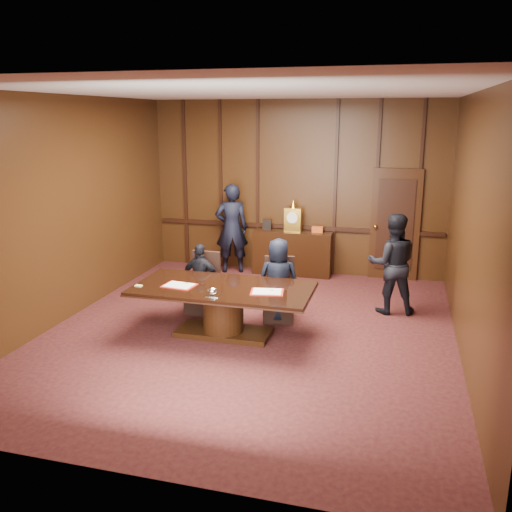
# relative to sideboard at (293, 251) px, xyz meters

# --- Properties ---
(room) EXTENTS (7.00, 7.04, 3.50)m
(room) POSITION_rel_sideboard_xyz_m (0.07, -3.12, 1.24)
(room) COLOR black
(room) RESTS_ON ground
(sideboard) EXTENTS (1.60, 0.45, 1.54)m
(sideboard) POSITION_rel_sideboard_xyz_m (0.00, 0.00, 0.00)
(sideboard) COLOR black
(sideboard) RESTS_ON ground
(conference_table) EXTENTS (2.62, 1.32, 0.76)m
(conference_table) POSITION_rel_sideboard_xyz_m (-0.35, -3.44, 0.02)
(conference_table) COLOR black
(conference_table) RESTS_ON ground
(folder_left) EXTENTS (0.49, 0.38, 0.02)m
(folder_left) POSITION_rel_sideboard_xyz_m (-0.97, -3.59, 0.28)
(folder_left) COLOR #B21C10
(folder_left) RESTS_ON conference_table
(folder_right) EXTENTS (0.51, 0.40, 0.02)m
(folder_right) POSITION_rel_sideboard_xyz_m (0.34, -3.54, 0.28)
(folder_right) COLOR #B21C10
(folder_right) RESTS_ON conference_table
(inkstand) EXTENTS (0.20, 0.14, 0.12)m
(inkstand) POSITION_rel_sideboard_xyz_m (-0.35, -3.89, 0.33)
(inkstand) COLOR white
(inkstand) RESTS_ON conference_table
(notepad) EXTENTS (0.11, 0.08, 0.01)m
(notepad) POSITION_rel_sideboard_xyz_m (-1.55, -3.75, 0.28)
(notepad) COLOR #E9D272
(notepad) RESTS_ON conference_table
(chair_left) EXTENTS (0.49, 0.49, 0.99)m
(chair_left) POSITION_rel_sideboard_xyz_m (-1.00, -2.56, -0.19)
(chair_left) COLOR black
(chair_left) RESTS_ON ground
(chair_right) EXTENTS (0.56, 0.56, 0.99)m
(chair_right) POSITION_rel_sideboard_xyz_m (0.30, -2.56, -0.19)
(chair_right) COLOR black
(chair_right) RESTS_ON ground
(signatory_left) EXTENTS (0.70, 0.32, 1.17)m
(signatory_left) POSITION_rel_sideboard_xyz_m (-1.00, -2.64, 0.10)
(signatory_left) COLOR black
(signatory_left) RESTS_ON ground
(signatory_right) EXTENTS (0.74, 0.57, 1.34)m
(signatory_right) POSITION_rel_sideboard_xyz_m (0.30, -2.64, 0.18)
(signatory_right) COLOR black
(signatory_right) RESTS_ON ground
(witness_left) EXTENTS (0.78, 0.65, 1.85)m
(witness_left) POSITION_rel_sideboard_xyz_m (-1.25, -0.16, 0.44)
(witness_left) COLOR black
(witness_left) RESTS_ON ground
(witness_right) EXTENTS (0.90, 0.76, 1.67)m
(witness_right) POSITION_rel_sideboard_xyz_m (2.01, -1.78, 0.35)
(witness_right) COLOR black
(witness_right) RESTS_ON ground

